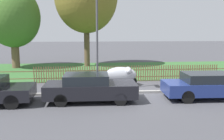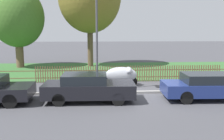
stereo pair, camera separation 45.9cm
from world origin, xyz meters
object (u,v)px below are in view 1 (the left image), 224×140
(parked_car_navy_estate, at_px, (210,85))
(covered_motorcycle, at_px, (121,75))
(parked_car_black_saloon, at_px, (90,87))
(tree_nearest_kerb, at_px, (13,17))
(street_lamp, at_px, (97,29))

(parked_car_navy_estate, height_order, covered_motorcycle, parked_car_navy_estate)
(parked_car_black_saloon, xyz_separation_m, covered_motorcycle, (1.89, 3.15, 0.01))
(parked_car_black_saloon, xyz_separation_m, tree_nearest_kerb, (-6.45, 11.15, 3.72))
(parked_car_navy_estate, distance_m, street_lamp, 6.31)
(parked_car_black_saloon, relative_size, street_lamp, 0.81)
(parked_car_navy_estate, distance_m, covered_motorcycle, 5.07)
(tree_nearest_kerb, bearing_deg, parked_car_navy_estate, -42.47)
(parked_car_navy_estate, bearing_deg, street_lamp, 162.77)
(parked_car_navy_estate, height_order, street_lamp, street_lamp)
(parked_car_black_saloon, distance_m, parked_car_navy_estate, 5.81)
(parked_car_navy_estate, relative_size, tree_nearest_kerb, 0.66)
(covered_motorcycle, xyz_separation_m, tree_nearest_kerb, (-8.34, 8.00, 3.71))
(covered_motorcycle, height_order, tree_nearest_kerb, tree_nearest_kerb)
(tree_nearest_kerb, xyz_separation_m, street_lamp, (6.87, -9.36, -1.04))
(parked_car_black_saloon, relative_size, tree_nearest_kerb, 0.60)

